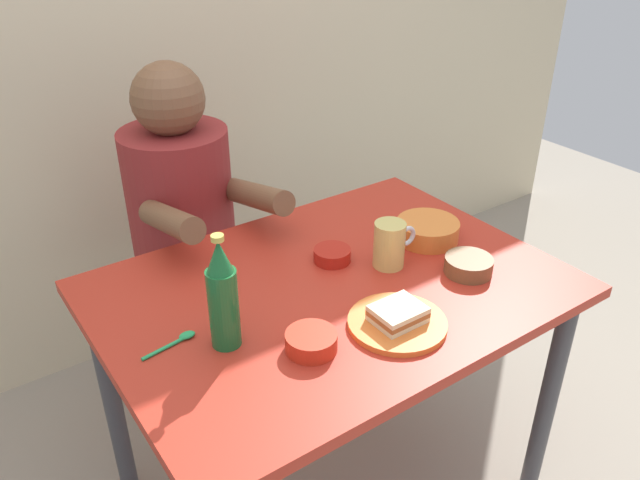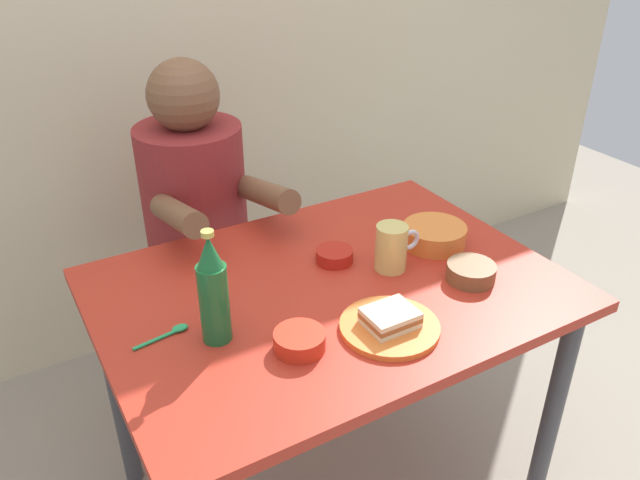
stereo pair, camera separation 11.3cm
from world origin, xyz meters
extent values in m
cube|color=#B72D1E|center=(0.00, 0.00, 0.72)|extent=(1.10, 0.80, 0.03)
cylinder|color=#3F3F44|center=(0.49, -0.34, 0.35)|extent=(0.05, 0.05, 0.71)
cylinder|color=#3F3F44|center=(-0.49, 0.34, 0.35)|extent=(0.05, 0.05, 0.71)
cylinder|color=#3F3F44|center=(0.49, 0.34, 0.35)|extent=(0.05, 0.05, 0.71)
cylinder|color=#4C4C51|center=(-0.12, 0.63, 0.21)|extent=(0.08, 0.08, 0.41)
cylinder|color=brown|center=(-0.12, 0.63, 0.43)|extent=(0.34, 0.34, 0.04)
cylinder|color=maroon|center=(-0.12, 0.63, 0.71)|extent=(0.32, 0.32, 0.52)
sphere|color=brown|center=(-0.12, 0.63, 1.06)|extent=(0.21, 0.21, 0.21)
cylinder|color=brown|center=(-0.25, 0.38, 0.82)|extent=(0.07, 0.31, 0.14)
cylinder|color=brown|center=(0.01, 0.38, 0.82)|extent=(0.07, 0.31, 0.14)
cylinder|color=orange|center=(0.02, -0.22, 0.75)|extent=(0.22, 0.22, 0.01)
cube|color=beige|center=(0.02, -0.22, 0.76)|extent=(0.11, 0.09, 0.01)
cube|color=#9E592D|center=(0.02, -0.22, 0.77)|extent=(0.11, 0.09, 0.01)
cube|color=beige|center=(0.02, -0.22, 0.78)|extent=(0.11, 0.09, 0.01)
cylinder|color=#D1BC66|center=(0.17, -0.01, 0.80)|extent=(0.08, 0.08, 0.12)
torus|color=silver|center=(0.23, -0.01, 0.81)|extent=(0.06, 0.01, 0.06)
cylinder|color=#19602D|center=(-0.32, -0.06, 0.83)|extent=(0.06, 0.06, 0.18)
cone|color=#19602D|center=(-0.32, -0.06, 0.95)|extent=(0.05, 0.05, 0.07)
cylinder|color=#BFB74C|center=(-0.32, -0.06, 1.00)|extent=(0.03, 0.03, 0.01)
cylinder|color=orange|center=(0.34, 0.03, 0.77)|extent=(0.17, 0.17, 0.05)
cylinder|color=#B25B2D|center=(0.34, 0.03, 0.78)|extent=(0.14, 0.14, 0.02)
cylinder|color=#B21E14|center=(0.07, 0.09, 0.76)|extent=(0.10, 0.10, 0.03)
cylinder|color=maroon|center=(0.07, 0.09, 0.76)|extent=(0.08, 0.08, 0.02)
cylinder|color=brown|center=(0.31, -0.15, 0.76)|extent=(0.12, 0.12, 0.04)
cylinder|color=brown|center=(0.31, -0.15, 0.77)|extent=(0.10, 0.10, 0.02)
cylinder|color=red|center=(-0.18, -0.18, 0.76)|extent=(0.11, 0.11, 0.04)
cylinder|color=#A33521|center=(-0.18, -0.18, 0.77)|extent=(0.09, 0.09, 0.02)
cylinder|color=#26A559|center=(-0.43, 0.00, 0.74)|extent=(0.11, 0.02, 0.01)
ellipsoid|color=#26A559|center=(-0.38, 0.01, 0.75)|extent=(0.04, 0.02, 0.01)
camera|label=1|loc=(-0.76, -1.03, 1.59)|focal=35.40mm
camera|label=2|loc=(-0.66, -1.10, 1.59)|focal=35.40mm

